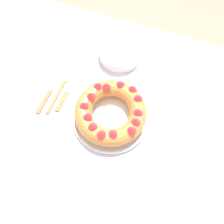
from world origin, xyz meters
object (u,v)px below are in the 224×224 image
(cake_knife, at_px, (66,93))
(side_bowl, at_px, (120,53))
(bundt_cake, at_px, (112,112))
(fork, at_px, (62,87))
(serving_dish, at_px, (112,117))
(serving_knife, at_px, (50,91))

(cake_knife, distance_m, side_bowl, 0.28)
(bundt_cake, xyz_separation_m, fork, (-0.23, 0.05, -0.05))
(fork, bearing_deg, serving_dish, -11.99)
(serving_dish, relative_size, fork, 1.34)
(cake_knife, height_order, side_bowl, side_bowl)
(fork, relative_size, side_bowl, 1.23)
(serving_knife, bearing_deg, fork, 42.78)
(bundt_cake, relative_size, side_bowl, 1.48)
(fork, height_order, side_bowl, side_bowl)
(bundt_cake, xyz_separation_m, cake_knife, (-0.20, 0.03, -0.05))
(serving_knife, bearing_deg, side_bowl, 51.42)
(fork, bearing_deg, cake_knife, -30.22)
(serving_dish, distance_m, serving_knife, 0.27)
(side_bowl, bearing_deg, serving_dish, -76.13)
(fork, xyz_separation_m, side_bowl, (0.16, 0.22, 0.02))
(bundt_cake, bearing_deg, side_bowl, 103.88)
(side_bowl, bearing_deg, serving_knife, -127.59)
(bundt_cake, xyz_separation_m, side_bowl, (-0.07, 0.27, -0.03))
(serving_dish, distance_m, bundt_cake, 0.04)
(serving_dish, relative_size, side_bowl, 1.65)
(serving_dish, xyz_separation_m, cake_knife, (-0.20, 0.03, -0.01))
(fork, xyz_separation_m, serving_knife, (-0.03, -0.03, -0.00))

